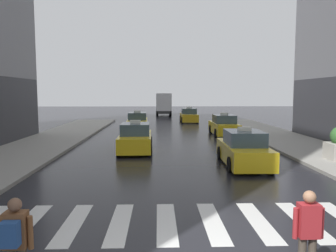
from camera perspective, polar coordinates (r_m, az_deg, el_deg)
The scene contains 9 objects.
crosswalk_markings at distance 8.89m, azimuth 3.74°, elevation -16.29°, with size 11.30×2.80×0.01m.
taxi_lead at distance 15.63m, azimuth 12.99°, elevation -4.06°, with size 2.02×4.58×1.80m.
taxi_second at distance 19.13m, azimuth -5.67°, elevation -2.18°, with size 1.99×4.57×1.80m.
taxi_third at distance 26.76m, azimuth 9.68°, elevation 0.01°, with size 1.94×4.54×1.80m.
taxi_fourth at distance 29.86m, azimuth -5.33°, elevation 0.64°, with size 2.04×4.59×1.80m.
taxi_fifth at distance 38.16m, azimuth 3.65°, elevation 1.75°, with size 1.93×4.54×1.80m.
box_truck at distance 49.76m, azimuth -0.74°, elevation 3.97°, with size 2.35×7.57×3.35m.
pedestrian_with_backpack at distance 6.14m, azimuth -24.97°, elevation -17.43°, with size 0.55×0.43×1.65m.
pedestrian_plain_coat at distance 6.52m, azimuth 23.15°, elevation -16.31°, with size 0.55×0.24×1.65m.
Camera 1 is at (-0.82, -5.21, 3.33)m, focal length 35.11 mm.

